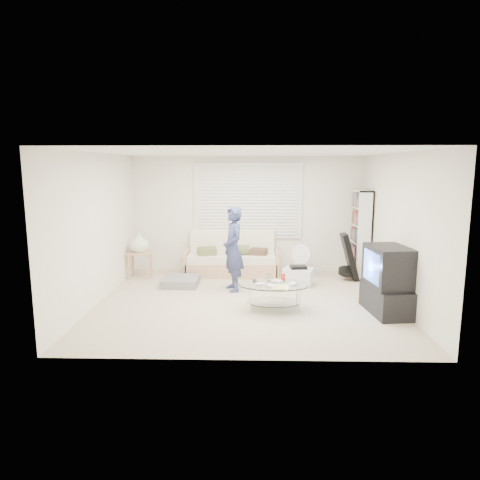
{
  "coord_description": "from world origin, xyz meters",
  "views": [
    {
      "loc": [
        0.07,
        -7.02,
        2.26
      ],
      "look_at": [
        -0.12,
        0.3,
        1.02
      ],
      "focal_mm": 32.0,
      "sensor_mm": 36.0,
      "label": 1
    }
  ],
  "objects_px": {
    "coffee_table": "(274,289)",
    "bookshelf": "(360,234)",
    "futon_sofa": "(232,260)",
    "tv_unit": "(387,281)"
  },
  "relations": [
    {
      "from": "futon_sofa",
      "to": "tv_unit",
      "type": "relative_size",
      "value": 1.84
    },
    {
      "from": "tv_unit",
      "to": "futon_sofa",
      "type": "bearing_deg",
      "value": 136.78
    },
    {
      "from": "tv_unit",
      "to": "coffee_table",
      "type": "height_order",
      "value": "tv_unit"
    },
    {
      "from": "coffee_table",
      "to": "bookshelf",
      "type": "bearing_deg",
      "value": 49.27
    },
    {
      "from": "futon_sofa",
      "to": "bookshelf",
      "type": "bearing_deg",
      "value": -2.02
    },
    {
      "from": "bookshelf",
      "to": "tv_unit",
      "type": "relative_size",
      "value": 1.7
    },
    {
      "from": "futon_sofa",
      "to": "tv_unit",
      "type": "distance_m",
      "value": 3.48
    },
    {
      "from": "futon_sofa",
      "to": "tv_unit",
      "type": "bearing_deg",
      "value": -43.22
    },
    {
      "from": "bookshelf",
      "to": "tv_unit",
      "type": "bearing_deg",
      "value": -93.14
    },
    {
      "from": "coffee_table",
      "to": "futon_sofa",
      "type": "bearing_deg",
      "value": 108.98
    }
  ]
}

